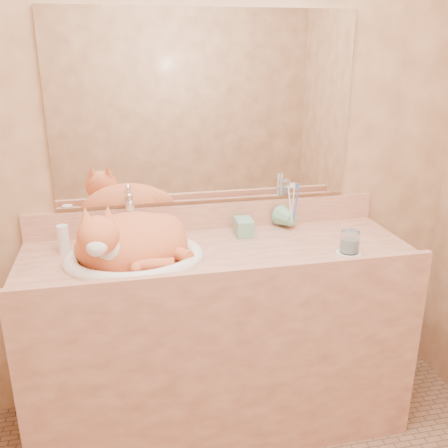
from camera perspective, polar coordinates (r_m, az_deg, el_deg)
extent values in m
cube|color=#986745|center=(2.20, -2.13, 9.42)|extent=(2.40, 0.02, 2.50)
cube|color=white|center=(2.17, -2.12, 13.01)|extent=(1.30, 0.02, 0.80)
imported|color=#6EB08D|center=(2.14, 2.61, 0.32)|extent=(0.08, 0.08, 0.16)
imported|color=#6EB08D|center=(2.28, 7.84, 0.37)|extent=(0.13, 0.13, 0.09)
cylinder|color=white|center=(2.07, 14.07, -3.27)|extent=(0.10, 0.10, 0.01)
cylinder|color=white|center=(2.05, 14.18, -1.99)|extent=(0.08, 0.08, 0.09)
cylinder|color=white|center=(2.12, -17.88, -1.62)|extent=(0.05, 0.05, 0.11)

